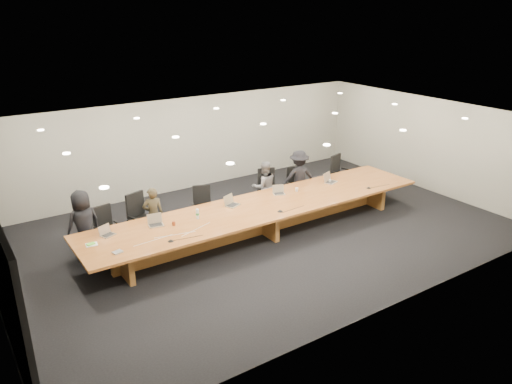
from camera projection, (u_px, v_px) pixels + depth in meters
ground at (263, 233)px, 12.44m from camera, size 12.00×12.00×0.00m
back_wall at (188, 144)px, 15.07m from camera, size 12.00×0.02×2.80m
conference_table at (263, 214)px, 12.26m from camera, size 9.00×1.80×0.75m
chair_far_left at (108, 228)px, 11.43m from camera, size 0.62×0.62×1.06m
chair_left at (142, 217)px, 11.86m from camera, size 0.77×0.77×1.20m
chair_mid_left at (203, 207)px, 12.63m from camera, size 0.69×0.69×1.07m
chair_mid_right at (269, 190)px, 13.68m from camera, size 0.73×0.73×1.16m
chair_right at (296, 184)px, 14.35m from camera, size 0.62×0.62×1.00m
chair_far_right at (341, 173)px, 15.06m from camera, size 0.71×0.71×1.14m
person_a at (83, 224)px, 11.02m from camera, size 0.85×0.64×1.58m
person_b at (153, 214)px, 11.86m from camera, size 0.55×0.42×1.34m
person_c at (264, 187)px, 13.53m from camera, size 0.80×0.69×1.43m
person_d at (299, 177)px, 14.09m from camera, size 1.13×0.86×1.55m
laptop_a at (108, 231)px, 10.53m from camera, size 0.34×0.30×0.23m
laptop_b at (156, 220)px, 11.00m from camera, size 0.36×0.29×0.26m
laptop_c at (233, 201)px, 12.10m from camera, size 0.41×0.36×0.27m
laptop_d at (279, 190)px, 12.84m from camera, size 0.35×0.31×0.23m
laptop_e at (331, 178)px, 13.68m from camera, size 0.42×0.36×0.28m
water_bottle at (197, 214)px, 11.37m from camera, size 0.08×0.08×0.23m
amber_mug at (174, 223)px, 11.05m from camera, size 0.08×0.08×0.09m
paper_cup_near at (297, 190)px, 13.07m from camera, size 0.10×0.10×0.10m
paper_cup_far at (330, 181)px, 13.72m from camera, size 0.09×0.09×0.08m
notepad at (92, 245)px, 10.16m from camera, size 0.26×0.22×0.01m
lime_gadget at (91, 244)px, 10.14m from camera, size 0.17×0.11×0.03m
av_box at (118, 252)px, 9.84m from camera, size 0.22×0.18×0.03m
mic_left at (171, 241)px, 10.31m from camera, size 0.15×0.15×0.03m
mic_center at (280, 211)px, 11.79m from camera, size 0.16×0.16×0.03m
mic_right at (369, 188)px, 13.29m from camera, size 0.17×0.17×0.03m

